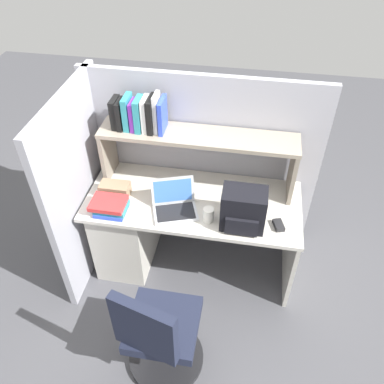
# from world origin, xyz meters

# --- Properties ---
(ground_plane) EXTENTS (8.00, 8.00, 0.00)m
(ground_plane) POSITION_xyz_m (0.00, 0.00, 0.00)
(ground_plane) COLOR #4C4C51
(desk) EXTENTS (1.60, 0.70, 0.73)m
(desk) POSITION_xyz_m (-0.39, 0.00, 0.40)
(desk) COLOR beige
(desk) RESTS_ON ground_plane
(cubicle_partition_rear) EXTENTS (1.84, 0.05, 1.55)m
(cubicle_partition_rear) POSITION_xyz_m (0.00, 0.38, 0.78)
(cubicle_partition_rear) COLOR #9E9EA8
(cubicle_partition_rear) RESTS_ON ground_plane
(cubicle_partition_left) EXTENTS (0.05, 1.06, 1.55)m
(cubicle_partition_left) POSITION_xyz_m (-0.85, -0.05, 0.78)
(cubicle_partition_left) COLOR #9E9EA8
(cubicle_partition_left) RESTS_ON ground_plane
(overhead_hutch) EXTENTS (1.44, 0.28, 0.45)m
(overhead_hutch) POSITION_xyz_m (0.00, 0.20, 1.08)
(overhead_hutch) COLOR gray
(overhead_hutch) RESTS_ON desk
(reference_books_on_shelf) EXTENTS (0.38, 0.18, 0.28)m
(reference_books_on_shelf) POSITION_xyz_m (-0.42, 0.20, 1.30)
(reference_books_on_shelf) COLOR black
(reference_books_on_shelf) RESTS_ON overhead_hutch
(laptop) EXTENTS (0.38, 0.35, 0.22)m
(laptop) POSITION_xyz_m (-0.12, -0.12, 0.78)
(laptop) COLOR #B7BABF
(laptop) RESTS_ON desk
(backpack) EXTENTS (0.30, 0.23, 0.30)m
(backpack) POSITION_xyz_m (0.38, -0.19, 0.87)
(backpack) COLOR black
(backpack) RESTS_ON desk
(computer_mouse) EXTENTS (0.09, 0.12, 0.03)m
(computer_mouse) POSITION_xyz_m (0.63, -0.17, 0.75)
(computer_mouse) COLOR #262628
(computer_mouse) RESTS_ON desk
(paper_cup) EXTENTS (0.08, 0.08, 0.11)m
(paper_cup) POSITION_xyz_m (0.14, -0.19, 0.78)
(paper_cup) COLOR white
(paper_cup) RESTS_ON desk
(tissue_box) EXTENTS (0.22, 0.12, 0.10)m
(tissue_box) POSITION_xyz_m (-0.59, -0.04, 0.78)
(tissue_box) COLOR #9E7F60
(tissue_box) RESTS_ON desk
(desk_book_stack) EXTENTS (0.25, 0.19, 0.09)m
(desk_book_stack) POSITION_xyz_m (-0.57, -0.22, 0.78)
(desk_book_stack) COLOR blue
(desk_book_stack) RESTS_ON desk
(office_chair) EXTENTS (0.52, 0.53, 0.93)m
(office_chair) POSITION_xyz_m (-0.05, -0.93, 0.39)
(office_chair) COLOR black
(office_chair) RESTS_ON ground_plane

